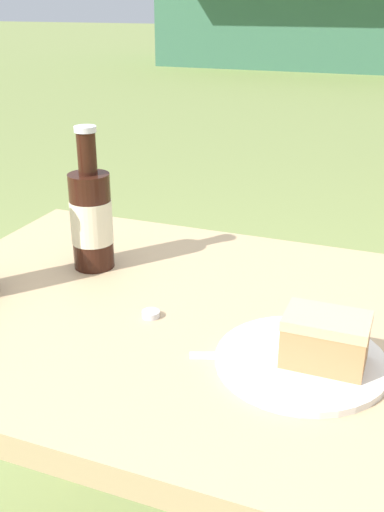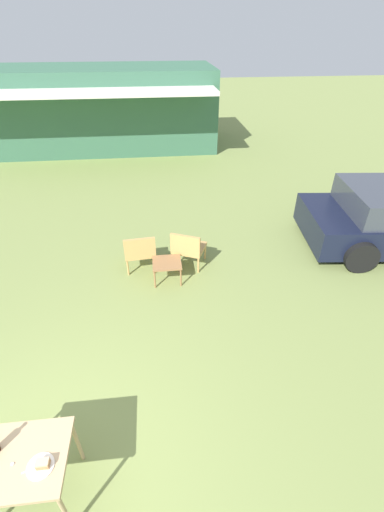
{
  "view_description": "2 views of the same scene",
  "coord_description": "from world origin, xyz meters",
  "px_view_note": "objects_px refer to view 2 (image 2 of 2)",
  "views": [
    {
      "loc": [
        0.35,
        -0.79,
        1.21
      ],
      "look_at": [
        0.0,
        0.1,
        0.8
      ],
      "focal_mm": 42.0,
      "sensor_mm": 36.0,
      "label": 1
    },
    {
      "loc": [
        1.39,
        -1.62,
        3.94
      ],
      "look_at": [
        1.87,
        2.75,
        0.9
      ],
      "focal_mm": 24.0,
      "sensor_mm": 36.0,
      "label": 2
    }
  ],
  "objects_px": {
    "garden_side_table": "(167,264)",
    "cake_on_plate": "(42,465)",
    "wicker_chair_cushioned": "(140,250)",
    "patio_table": "(18,463)",
    "wicker_chair_plain": "(188,247)"
  },
  "relations": [
    {
      "from": "garden_side_table",
      "to": "cake_on_plate",
      "type": "bearing_deg",
      "value": -109.79
    },
    {
      "from": "wicker_chair_cushioned",
      "to": "cake_on_plate",
      "type": "relative_size",
      "value": 3.24
    },
    {
      "from": "garden_side_table",
      "to": "patio_table",
      "type": "height_order",
      "value": "patio_table"
    },
    {
      "from": "wicker_chair_cushioned",
      "to": "patio_table",
      "type": "relative_size",
      "value": 0.85
    },
    {
      "from": "wicker_chair_cushioned",
      "to": "garden_side_table",
      "type": "height_order",
      "value": "wicker_chair_cushioned"
    },
    {
      "from": "wicker_chair_cushioned",
      "to": "patio_table",
      "type": "xyz_separation_m",
      "value": [
        -1.0,
        -3.76,
        0.25
      ]
    },
    {
      "from": "garden_side_table",
      "to": "wicker_chair_cushioned",
      "type": "bearing_deg",
      "value": 139.46
    },
    {
      "from": "patio_table",
      "to": "cake_on_plate",
      "type": "height_order",
      "value": "cake_on_plate"
    },
    {
      "from": "cake_on_plate",
      "to": "garden_side_table",
      "type": "bearing_deg",
      "value": 70.21
    },
    {
      "from": "wicker_chair_cushioned",
      "to": "garden_side_table",
      "type": "xyz_separation_m",
      "value": [
        0.48,
        -0.41,
        -0.07
      ]
    },
    {
      "from": "wicker_chair_cushioned",
      "to": "cake_on_plate",
      "type": "height_order",
      "value": "cake_on_plate"
    },
    {
      "from": "wicker_chair_cushioned",
      "to": "wicker_chair_plain",
      "type": "xyz_separation_m",
      "value": [
        0.9,
        -0.02,
        0.0
      ]
    },
    {
      "from": "garden_side_table",
      "to": "patio_table",
      "type": "relative_size",
      "value": 0.57
    },
    {
      "from": "wicker_chair_cushioned",
      "to": "wicker_chair_plain",
      "type": "distance_m",
      "value": 0.9
    },
    {
      "from": "garden_side_table",
      "to": "cake_on_plate",
      "type": "relative_size",
      "value": 2.17
    }
  ]
}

